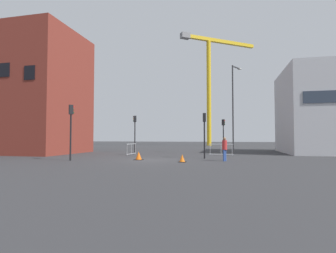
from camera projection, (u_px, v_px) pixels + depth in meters
The scene contains 14 objects.
ground at pixel (149, 160), 19.56m from camera, with size 160.00×160.00×0.00m, color #333335.
brick_building at pixel (36, 93), 28.25m from camera, with size 8.98×8.37×12.82m.
office_block at pixel (333, 111), 27.96m from camera, with size 9.97×10.18×8.99m.
construction_crane at pixel (210, 73), 55.01m from camera, with size 15.10×10.98×22.72m.
streetlamp_tall at pixel (234, 103), 26.90m from camera, with size 1.04×1.40×9.07m.
traffic_light_near at pixel (135, 128), 29.34m from camera, with size 0.39×0.35×4.10m.
traffic_light_verge at pixel (223, 130), 31.12m from camera, with size 0.39×0.34×3.82m.
traffic_light_far at pixel (71, 123), 19.34m from camera, with size 0.37×0.37×4.09m.
traffic_light_corner at pixel (204, 128), 21.19m from camera, with size 0.28×0.38×3.65m.
pedestrian_walking at pixel (225, 147), 18.80m from camera, with size 0.34×0.34×1.71m.
safety_barrier_front at pixel (221, 149), 24.92m from camera, with size 2.28×0.23×1.08m.
safety_barrier_rear at pixel (131, 149), 25.59m from camera, with size 0.14×2.25×1.08m.
traffic_cone_orange at pixel (139, 156), 19.84m from camera, with size 0.63×0.63×0.63m.
traffic_cone_by_barrier at pixel (182, 159), 18.02m from camera, with size 0.52×0.52×0.53m.
Camera 1 is at (5.74, -18.84, 1.71)m, focal length 28.18 mm.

